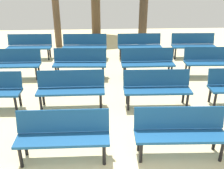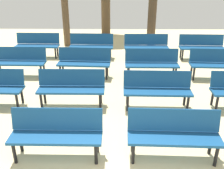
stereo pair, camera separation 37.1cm
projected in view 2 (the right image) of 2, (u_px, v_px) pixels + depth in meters
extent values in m
cube|color=navy|center=(56.00, 137.00, 4.48)|extent=(1.60, 0.45, 0.05)
cube|color=navy|center=(57.00, 119.00, 4.56)|extent=(1.60, 0.13, 0.40)
cylinder|color=black|center=(14.00, 153.00, 4.44)|extent=(0.06, 0.06, 0.40)
cylinder|color=black|center=(96.00, 154.00, 4.42)|extent=(0.06, 0.06, 0.40)
cylinder|color=black|center=(21.00, 142.00, 4.73)|extent=(0.06, 0.06, 0.40)
cylinder|color=black|center=(97.00, 143.00, 4.71)|extent=(0.06, 0.06, 0.40)
cube|color=navy|center=(174.00, 138.00, 4.45)|extent=(1.61, 0.49, 0.05)
cube|color=navy|center=(173.00, 120.00, 4.53)|extent=(1.60, 0.17, 0.40)
cylinder|color=black|center=(133.00, 154.00, 4.43)|extent=(0.06, 0.06, 0.40)
cylinder|color=black|center=(216.00, 156.00, 4.37)|extent=(0.06, 0.06, 0.40)
cylinder|color=black|center=(133.00, 142.00, 4.72)|extent=(0.06, 0.06, 0.40)
cylinder|color=black|center=(210.00, 144.00, 4.66)|extent=(0.06, 0.06, 0.40)
cylinder|color=black|center=(17.00, 101.00, 6.15)|extent=(0.06, 0.06, 0.40)
cylinder|color=black|center=(22.00, 95.00, 6.44)|extent=(0.06, 0.06, 0.40)
cube|color=navy|center=(71.00, 90.00, 6.20)|extent=(1.60, 0.45, 0.05)
cube|color=navy|center=(72.00, 77.00, 6.28)|extent=(1.60, 0.13, 0.40)
cylinder|color=black|center=(41.00, 101.00, 6.15)|extent=(0.06, 0.06, 0.40)
cylinder|color=black|center=(100.00, 102.00, 6.14)|extent=(0.06, 0.06, 0.40)
cylinder|color=black|center=(45.00, 95.00, 6.44)|extent=(0.06, 0.06, 0.40)
cylinder|color=black|center=(101.00, 95.00, 6.43)|extent=(0.06, 0.06, 0.40)
cube|color=navy|center=(157.00, 92.00, 6.11)|extent=(1.61, 0.47, 0.05)
cube|color=navy|center=(157.00, 79.00, 6.19)|extent=(1.60, 0.15, 0.40)
cylinder|color=black|center=(128.00, 103.00, 6.08)|extent=(0.06, 0.06, 0.40)
cylinder|color=black|center=(188.00, 104.00, 6.03)|extent=(0.06, 0.06, 0.40)
cylinder|color=black|center=(127.00, 97.00, 6.37)|extent=(0.06, 0.06, 0.40)
cylinder|color=black|center=(185.00, 98.00, 6.32)|extent=(0.06, 0.06, 0.40)
cylinder|color=black|center=(217.00, 104.00, 6.04)|extent=(0.06, 0.06, 0.40)
cylinder|color=black|center=(212.00, 98.00, 6.33)|extent=(0.06, 0.06, 0.40)
cube|color=navy|center=(19.00, 63.00, 7.94)|extent=(1.61, 0.46, 0.05)
cube|color=navy|center=(20.00, 53.00, 8.02)|extent=(1.60, 0.14, 0.40)
cylinder|color=black|center=(41.00, 72.00, 7.87)|extent=(0.06, 0.06, 0.40)
cylinder|color=black|center=(0.00, 68.00, 8.20)|extent=(0.06, 0.06, 0.40)
cylinder|color=black|center=(44.00, 68.00, 8.16)|extent=(0.06, 0.06, 0.40)
cube|color=navy|center=(84.00, 64.00, 7.87)|extent=(1.62, 0.52, 0.05)
cube|color=navy|center=(85.00, 54.00, 7.95)|extent=(1.60, 0.20, 0.40)
cylinder|color=black|center=(60.00, 72.00, 7.86)|extent=(0.06, 0.06, 0.40)
cylinder|color=black|center=(106.00, 73.00, 7.77)|extent=(0.06, 0.06, 0.40)
cylinder|color=black|center=(63.00, 68.00, 8.15)|extent=(0.06, 0.06, 0.40)
cylinder|color=black|center=(107.00, 70.00, 8.06)|extent=(0.06, 0.06, 0.40)
cube|color=navy|center=(152.00, 65.00, 7.77)|extent=(1.60, 0.45, 0.05)
cube|color=navy|center=(152.00, 55.00, 7.85)|extent=(1.60, 0.13, 0.40)
cylinder|color=black|center=(129.00, 74.00, 7.73)|extent=(0.06, 0.06, 0.40)
cylinder|color=black|center=(176.00, 74.00, 7.71)|extent=(0.06, 0.06, 0.40)
cylinder|color=black|center=(128.00, 70.00, 8.02)|extent=(0.06, 0.06, 0.40)
cylinder|color=black|center=(173.00, 70.00, 8.00)|extent=(0.06, 0.06, 0.40)
cube|color=navy|center=(217.00, 65.00, 7.75)|extent=(1.62, 0.51, 0.05)
cube|color=navy|center=(217.00, 55.00, 7.83)|extent=(1.60, 0.19, 0.40)
cylinder|color=black|center=(194.00, 74.00, 7.73)|extent=(0.06, 0.06, 0.40)
cylinder|color=black|center=(191.00, 70.00, 8.03)|extent=(0.06, 0.06, 0.40)
cube|color=navy|center=(37.00, 46.00, 9.64)|extent=(1.61, 0.47, 0.05)
cube|color=navy|center=(38.00, 38.00, 9.72)|extent=(1.60, 0.15, 0.40)
cylinder|color=black|center=(18.00, 53.00, 9.61)|extent=(0.06, 0.06, 0.40)
cylinder|color=black|center=(55.00, 53.00, 9.57)|extent=(0.06, 0.06, 0.40)
cylinder|color=black|center=(21.00, 50.00, 9.90)|extent=(0.06, 0.06, 0.40)
cylinder|color=black|center=(57.00, 51.00, 9.86)|extent=(0.06, 0.06, 0.40)
cube|color=navy|center=(91.00, 47.00, 9.55)|extent=(1.61, 0.49, 0.05)
cube|color=navy|center=(92.00, 39.00, 9.63)|extent=(1.60, 0.17, 0.40)
cylinder|color=black|center=(72.00, 54.00, 9.52)|extent=(0.06, 0.06, 0.40)
cylinder|color=black|center=(110.00, 54.00, 9.47)|extent=(0.06, 0.06, 0.40)
cylinder|color=black|center=(74.00, 51.00, 9.82)|extent=(0.06, 0.06, 0.40)
cylinder|color=black|center=(110.00, 52.00, 9.76)|extent=(0.06, 0.06, 0.40)
cube|color=navy|center=(146.00, 47.00, 9.49)|extent=(1.60, 0.44, 0.05)
cube|color=navy|center=(146.00, 39.00, 9.57)|extent=(1.60, 0.13, 0.40)
cylinder|color=black|center=(127.00, 55.00, 9.44)|extent=(0.06, 0.06, 0.40)
cylinder|color=black|center=(166.00, 55.00, 9.43)|extent=(0.06, 0.06, 0.40)
cylinder|color=black|center=(127.00, 52.00, 9.73)|extent=(0.06, 0.06, 0.40)
cylinder|color=black|center=(164.00, 52.00, 9.72)|extent=(0.06, 0.06, 0.40)
cube|color=navy|center=(202.00, 48.00, 9.42)|extent=(1.61, 0.49, 0.05)
cube|color=navy|center=(201.00, 40.00, 9.50)|extent=(1.60, 0.17, 0.40)
cylinder|color=black|center=(182.00, 55.00, 9.40)|extent=(0.06, 0.06, 0.40)
cylinder|color=black|center=(222.00, 56.00, 9.34)|extent=(0.06, 0.06, 0.40)
cylinder|color=black|center=(181.00, 52.00, 9.69)|extent=(0.06, 0.06, 0.40)
cylinder|color=black|center=(219.00, 53.00, 9.63)|extent=(0.06, 0.06, 0.40)
cylinder|color=brown|center=(106.00, 8.00, 12.57)|extent=(0.44, 0.44, 2.60)
cylinder|color=brown|center=(65.00, 9.00, 10.67)|extent=(0.28, 0.28, 3.04)
cylinder|color=#4C3A28|center=(152.00, 14.00, 10.84)|extent=(0.35, 0.35, 2.64)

